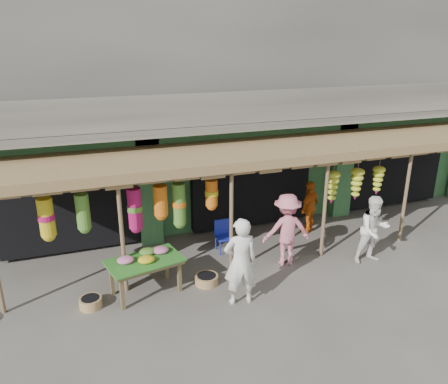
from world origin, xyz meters
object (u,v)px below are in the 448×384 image
object	(u,v)px
person_front	(240,262)
person_right	(374,230)
person_shopper	(287,230)
person_vendor	(310,207)
blue_chair	(223,234)
flower_table	(145,261)

from	to	relation	value
person_front	person_right	bearing A→B (deg)	-166.43
person_right	person_shopper	distance (m)	2.17
person_front	person_shopper	size ratio (longest dim) A/B	1.06
person_vendor	person_shopper	bearing A→B (deg)	11.79
blue_chair	person_front	xyz separation A→B (m)	(-0.47, -2.41, 0.50)
flower_table	person_right	xyz separation A→B (m)	(5.58, -0.49, 0.11)
person_front	blue_chair	bearing A→B (deg)	-95.96
blue_chair	person_right	xyz separation A→B (m)	(3.30, -1.84, 0.40)
blue_chair	person_right	size ratio (longest dim) A/B	0.48
flower_table	blue_chair	world-z (taller)	flower_table
flower_table	person_shopper	world-z (taller)	person_shopper
person_shopper	flower_table	bearing A→B (deg)	10.79
flower_table	person_shopper	xyz separation A→B (m)	(3.51, 0.15, 0.15)
person_shopper	person_vendor	bearing A→B (deg)	-127.26
flower_table	person_right	size ratio (longest dim) A/B	1.00
flower_table	person_shopper	bearing A→B (deg)	-10.26
person_right	person_shopper	xyz separation A→B (m)	(-2.08, 0.64, 0.05)
person_vendor	person_shopper	distance (m)	2.11
person_front	person_vendor	size ratio (longest dim) A/B	1.26
person_front	person_vendor	distance (m)	4.18
person_right	person_vendor	distance (m)	2.19
flower_table	person_shopper	distance (m)	3.51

